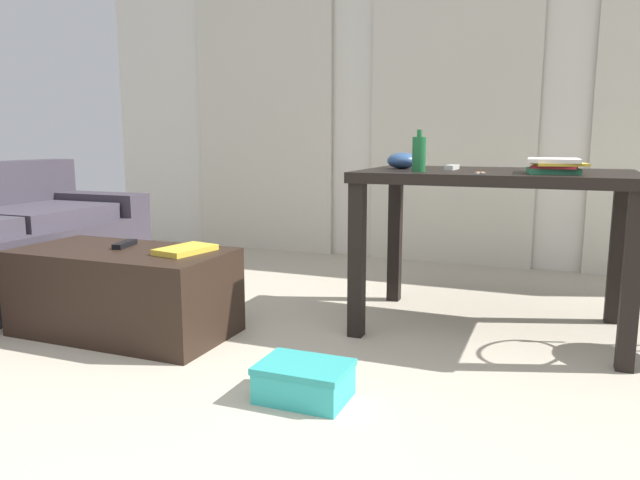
{
  "coord_description": "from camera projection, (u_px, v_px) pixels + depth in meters",
  "views": [
    {
      "loc": [
        0.76,
        -1.09,
        0.94
      ],
      "look_at": [
        -0.34,
        1.67,
        0.43
      ],
      "focal_mm": 33.43,
      "sensor_mm": 36.0,
      "label": 1
    }
  ],
  "objects": [
    {
      "name": "shoebox",
      "position": [
        304.0,
        381.0,
        2.17
      ],
      "size": [
        0.33,
        0.24,
        0.14
      ],
      "color": "#33B2AD",
      "rests_on": "ground"
    },
    {
      "name": "book_stack",
      "position": [
        555.0,
        165.0,
        2.62
      ],
      "size": [
        0.26,
        0.31,
        0.07
      ],
      "color": "#2D7F56",
      "rests_on": "craft_table"
    },
    {
      "name": "magazine",
      "position": [
        185.0,
        250.0,
        2.78
      ],
      "size": [
        0.21,
        0.3,
        0.03
      ],
      "primitive_type": "cube",
      "rotation": [
        0.0,
        0.0,
        -0.18
      ],
      "color": "gold",
      "rests_on": "coffee_table"
    },
    {
      "name": "wall_back",
      "position": [
        455.0,
        95.0,
        4.43
      ],
      "size": [
        6.09,
        0.1,
        2.52
      ],
      "primitive_type": "cube",
      "color": "silver",
      "rests_on": "ground"
    },
    {
      "name": "bottle_near",
      "position": [
        419.0,
        154.0,
        2.76
      ],
      "size": [
        0.06,
        0.06,
        0.19
      ],
      "color": "#195B2D",
      "rests_on": "craft_table"
    },
    {
      "name": "craft_table",
      "position": [
        495.0,
        194.0,
        2.87
      ],
      "size": [
        1.26,
        0.8,
        0.79
      ],
      "color": "black",
      "rests_on": "ground"
    },
    {
      "name": "tv_remote_on_table",
      "position": [
        452.0,
        167.0,
        2.95
      ],
      "size": [
        0.05,
        0.16,
        0.02
      ],
      "primitive_type": "cube",
      "rotation": [
        0.0,
        0.0,
        -0.06
      ],
      "color": "#B7B7B2",
      "rests_on": "craft_table"
    },
    {
      "name": "bowl",
      "position": [
        402.0,
        161.0,
        3.03
      ],
      "size": [
        0.15,
        0.15,
        0.08
      ],
      "primitive_type": "ellipsoid",
      "color": "#2D4C7A",
      "rests_on": "craft_table"
    },
    {
      "name": "coffee_table",
      "position": [
        124.0,
        292.0,
        2.89
      ],
      "size": [
        1.03,
        0.53,
        0.41
      ],
      "color": "black",
      "rests_on": "ground"
    },
    {
      "name": "ground_plane",
      "position": [
        364.0,
        351.0,
        2.67
      ],
      "size": [
        8.41,
        8.41,
        0.0
      ],
      "primitive_type": "plane",
      "color": "#B2A893"
    },
    {
      "name": "scissors",
      "position": [
        480.0,
        173.0,
        2.65
      ],
      "size": [
        0.05,
        0.11,
        0.0
      ],
      "color": "#9EA0A5",
      "rests_on": "craft_table"
    },
    {
      "name": "tv_remote_primary",
      "position": [
        125.0,
        244.0,
        2.92
      ],
      "size": [
        0.09,
        0.18,
        0.03
      ],
      "primitive_type": "cube",
      "rotation": [
        0.0,
        0.0,
        0.23
      ],
      "color": "black",
      "rests_on": "coffee_table"
    },
    {
      "name": "curtains",
      "position": [
        452.0,
        112.0,
        4.37
      ],
      "size": [
        4.33,
        0.03,
        2.27
      ],
      "color": "beige",
      "rests_on": "ground"
    }
  ]
}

